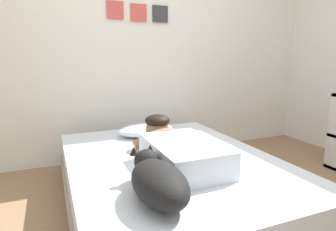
{
  "coord_description": "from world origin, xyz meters",
  "views": [
    {
      "loc": [
        -0.91,
        -1.45,
        1.09
      ],
      "look_at": [
        -0.03,
        0.68,
        0.62
      ],
      "focal_mm": 30.62,
      "sensor_mm": 36.0,
      "label": 1
    }
  ],
  "objects_px": {
    "bed": "(171,182)",
    "dog": "(157,180)",
    "pillow": "(146,130)",
    "coffee_cup": "(177,134)",
    "person_lying": "(176,147)",
    "cell_phone": "(199,153)"
  },
  "relations": [
    {
      "from": "person_lying",
      "to": "cell_phone",
      "type": "height_order",
      "value": "person_lying"
    },
    {
      "from": "bed",
      "to": "person_lying",
      "type": "distance_m",
      "value": 0.31
    },
    {
      "from": "bed",
      "to": "pillow",
      "type": "bearing_deg",
      "value": 88.47
    },
    {
      "from": "person_lying",
      "to": "cell_phone",
      "type": "bearing_deg",
      "value": 20.8
    },
    {
      "from": "person_lying",
      "to": "coffee_cup",
      "type": "xyz_separation_m",
      "value": [
        0.26,
        0.54,
        -0.07
      ]
    },
    {
      "from": "bed",
      "to": "dog",
      "type": "bearing_deg",
      "value": -119.57
    },
    {
      "from": "pillow",
      "to": "cell_phone",
      "type": "height_order",
      "value": "pillow"
    },
    {
      "from": "bed",
      "to": "dog",
      "type": "relative_size",
      "value": 3.46
    },
    {
      "from": "person_lying",
      "to": "dog",
      "type": "relative_size",
      "value": 1.6
    },
    {
      "from": "pillow",
      "to": "coffee_cup",
      "type": "distance_m",
      "value": 0.3
    },
    {
      "from": "pillow",
      "to": "dog",
      "type": "distance_m",
      "value": 1.23
    },
    {
      "from": "person_lying",
      "to": "dog",
      "type": "bearing_deg",
      "value": -123.72
    },
    {
      "from": "cell_phone",
      "to": "dog",
      "type": "bearing_deg",
      "value": -134.67
    },
    {
      "from": "dog",
      "to": "cell_phone",
      "type": "xyz_separation_m",
      "value": [
        0.54,
        0.55,
        -0.1
      ]
    },
    {
      "from": "bed",
      "to": "coffee_cup",
      "type": "distance_m",
      "value": 0.57
    },
    {
      "from": "bed",
      "to": "person_lying",
      "type": "xyz_separation_m",
      "value": [
        -0.0,
        -0.08,
        0.29
      ]
    },
    {
      "from": "bed",
      "to": "coffee_cup",
      "type": "relative_size",
      "value": 15.89
    },
    {
      "from": "pillow",
      "to": "dog",
      "type": "bearing_deg",
      "value": -105.34
    },
    {
      "from": "bed",
      "to": "cell_phone",
      "type": "relative_size",
      "value": 14.19
    },
    {
      "from": "dog",
      "to": "coffee_cup",
      "type": "distance_m",
      "value": 1.15
    },
    {
      "from": "dog",
      "to": "bed",
      "type": "bearing_deg",
      "value": 60.43
    },
    {
      "from": "pillow",
      "to": "cell_phone",
      "type": "distance_m",
      "value": 0.67
    }
  ]
}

